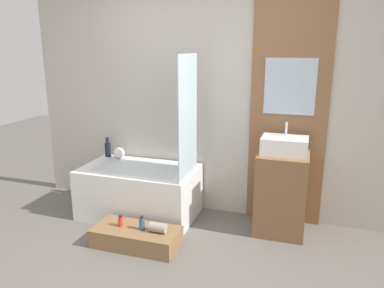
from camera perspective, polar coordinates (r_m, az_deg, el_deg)
The scene contains 13 objects.
ground_plane at distance 3.22m, azimuth -6.07°, elevation -20.66°, with size 12.00×12.00×0.00m, color #605B56.
wall_tiled_back at distance 4.15m, azimuth 2.35°, elevation 6.99°, with size 4.20×0.06×2.60m, color #B7B2A8.
wall_wood_accent at distance 3.95m, azimuth 14.57°, elevation 6.28°, with size 0.78×0.04×2.60m.
bathtub at distance 4.26m, azimuth -8.01°, elevation -7.15°, with size 1.26×0.74×0.56m.
glass_shower_screen at distance 3.72m, azimuth -0.64°, elevation 4.12°, with size 0.01×0.56×1.23m, color silver.
wooden_step_bench at distance 3.72m, azimuth -8.44°, elevation -13.83°, with size 0.82×0.38×0.18m, color olive.
vanity_cabinet at distance 3.92m, azimuth 13.47°, elevation -7.27°, with size 0.49×0.50×0.83m, color brown.
sink at distance 3.77m, azimuth 13.92°, elevation -0.22°, with size 0.44×0.31×0.30m.
vase_tall_dark at distance 4.63m, azimuth -12.71°, elevation -0.71°, with size 0.07×0.07×0.24m.
vase_round_light at distance 4.53m, azimuth -11.06°, elevation -1.36°, with size 0.13×0.13×0.13m, color white.
bottle_soap_primary at distance 3.73m, azimuth -10.82°, elevation -11.48°, with size 0.05×0.05×0.11m.
bottle_soap_secondary at distance 3.63m, azimuth -7.64°, elevation -11.92°, with size 0.05×0.05×0.14m.
towel_roll at distance 3.57m, azimuth -5.21°, elevation -12.57°, with size 0.09×0.09×0.16m, color gray.
Camera 1 is at (1.11, -2.38, 1.86)m, focal length 35.00 mm.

